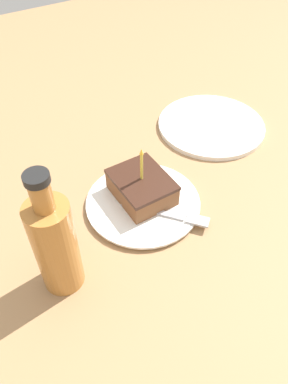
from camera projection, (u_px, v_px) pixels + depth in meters
ground_plane at (150, 220)px, 0.78m from camera, size 2.40×2.40×0.04m
plate at (144, 202)px, 0.77m from camera, size 0.24×0.24×0.01m
cake_slice at (142, 187)px, 0.76m from camera, size 0.10×0.13×0.13m
fork at (172, 214)px, 0.74m from camera, size 0.13×0.15×0.00m
bottle at (55, 244)px, 0.58m from camera, size 0.07×0.07×0.25m
side_plate at (211, 125)px, 0.96m from camera, size 0.27×0.27×0.01m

